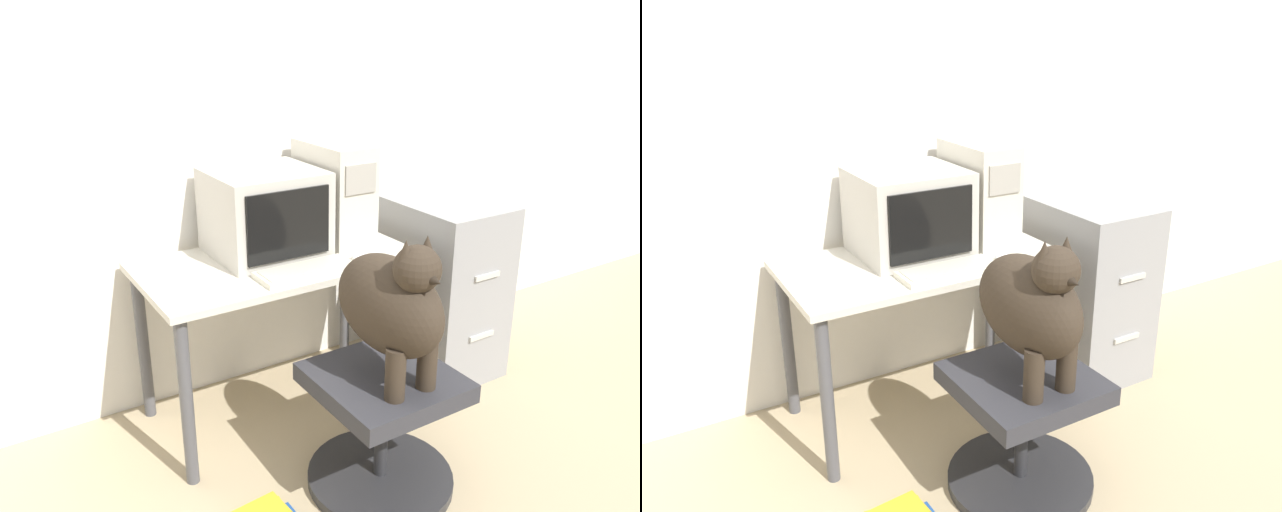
{
  "view_description": "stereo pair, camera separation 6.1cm",
  "coord_description": "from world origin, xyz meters",
  "views": [
    {
      "loc": [
        -1.15,
        -1.87,
        1.65
      ],
      "look_at": [
        0.04,
        0.03,
        0.82
      ],
      "focal_mm": 35.0,
      "sensor_mm": 36.0,
      "label": 1
    },
    {
      "loc": [
        -1.1,
        -1.91,
        1.65
      ],
      "look_at": [
        0.04,
        0.03,
        0.82
      ],
      "focal_mm": 35.0,
      "sensor_mm": 36.0,
      "label": 2
    }
  ],
  "objects": [
    {
      "name": "pc_tower",
      "position": [
        0.34,
        0.4,
        0.96
      ],
      "size": [
        0.2,
        0.41,
        0.45
      ],
      "color": "beige",
      "rests_on": "desk"
    },
    {
      "name": "computer_mouse",
      "position": [
        0.28,
        0.12,
        0.75
      ],
      "size": [
        0.07,
        0.04,
        0.04
      ],
      "color": "silver",
      "rests_on": "desk"
    },
    {
      "name": "filing_cabinet",
      "position": [
        0.88,
        0.24,
        0.43
      ],
      "size": [
        0.43,
        0.59,
        0.87
      ],
      "color": "gray",
      "rests_on": "ground_plane"
    },
    {
      "name": "dog",
      "position": [
        0.08,
        -0.36,
        0.76
      ],
      "size": [
        0.25,
        0.5,
        0.56
      ],
      "color": "#33281E",
      "rests_on": "office_chair"
    },
    {
      "name": "office_chair",
      "position": [
        0.08,
        -0.33,
        0.26
      ],
      "size": [
        0.56,
        0.56,
        0.48
      ],
      "color": "#262628",
      "rests_on": "ground_plane"
    },
    {
      "name": "crt_monitor",
      "position": [
        -0.01,
        0.4,
        0.91
      ],
      "size": [
        0.45,
        0.42,
        0.36
      ],
      "color": "#B7B2A8",
      "rests_on": "desk"
    },
    {
      "name": "desk",
      "position": [
        0.0,
        0.31,
        0.63
      ],
      "size": [
        1.16,
        0.62,
        0.73
      ],
      "color": "beige",
      "rests_on": "ground_plane"
    },
    {
      "name": "ground_plane",
      "position": [
        0.0,
        0.0,
        0.0
      ],
      "size": [
        12.0,
        12.0,
        0.0
      ],
      "primitive_type": "plane",
      "color": "tan"
    },
    {
      "name": "wall_back",
      "position": [
        0.0,
        0.69,
        1.3
      ],
      "size": [
        8.0,
        0.05,
        2.6
      ],
      "color": "white",
      "rests_on": "ground_plane"
    },
    {
      "name": "keyboard",
      "position": [
        0.02,
        0.1,
        0.74
      ],
      "size": [
        0.41,
        0.16,
        0.03
      ],
      "color": "beige",
      "rests_on": "desk"
    }
  ]
}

